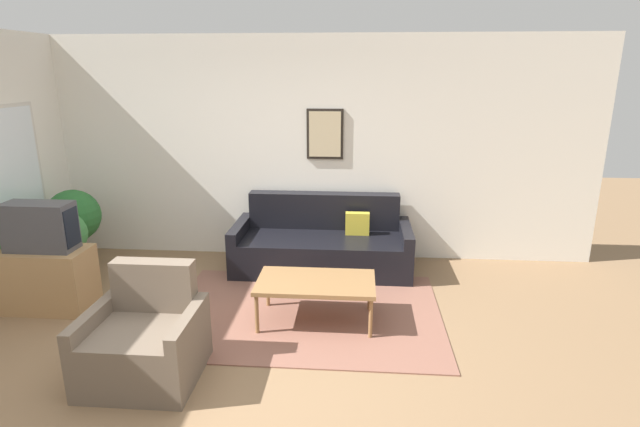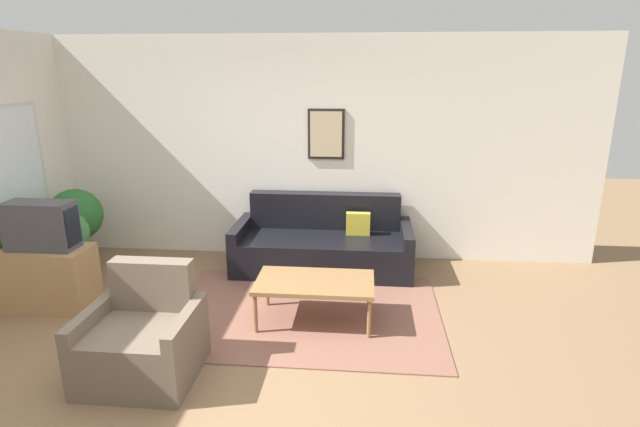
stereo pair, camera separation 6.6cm
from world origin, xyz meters
The scene contains 11 objects.
ground_plane centered at (0.00, 0.00, 0.00)m, with size 16.00×16.00×0.00m, color #846647.
area_rug centered at (0.63, 1.14, 0.01)m, with size 2.64×1.91×0.01m.
wall_back centered at (0.01, 2.78, 1.35)m, with size 8.00×0.09×2.70m.
couch centered at (0.72, 2.31, 0.29)m, with size 2.07×0.90×0.85m.
coffee_table centered at (0.76, 0.98, 0.38)m, with size 1.09×0.62×0.42m.
tv_stand centered at (-1.89, 1.04, 0.31)m, with size 0.83×0.45×0.62m.
tv centered at (-1.89, 1.04, 0.85)m, with size 0.65×0.28×0.47m.
armchair centered at (-0.48, 0.02, 0.28)m, with size 0.83×0.76×0.84m.
potted_plant_tall centered at (-2.24, 1.40, 0.65)m, with size 0.65×0.65×1.00m.
potted_plant_by_window centered at (-2.18, 2.08, 0.62)m, with size 0.61×0.61×0.96m.
potted_plant_small centered at (-2.09, 1.69, 0.50)m, with size 0.50×0.50×0.81m.
Camera 1 is at (1.13, -3.26, 2.29)m, focal length 28.00 mm.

